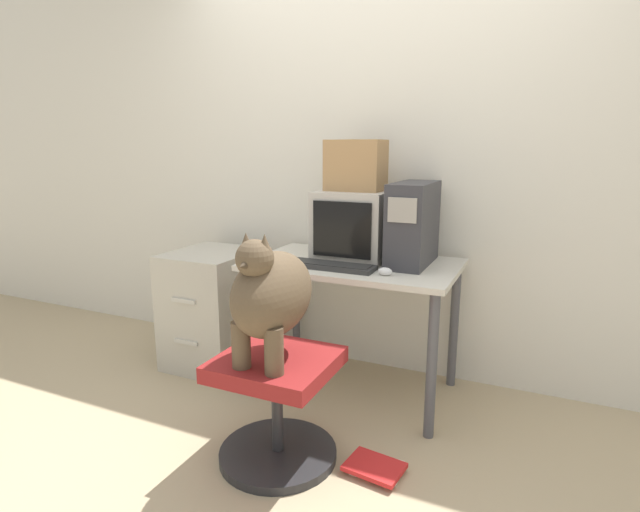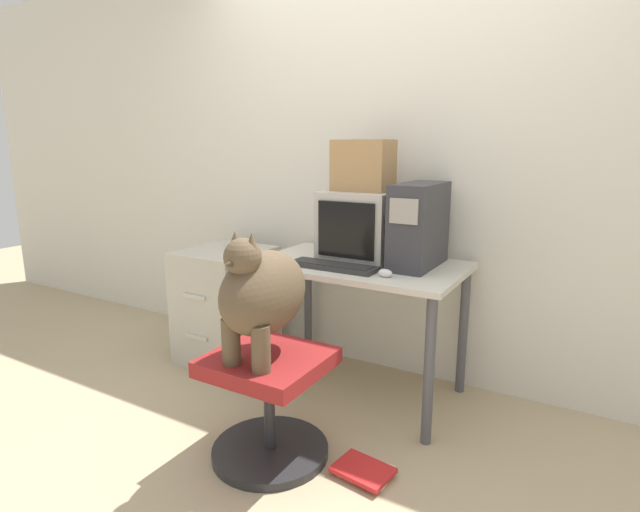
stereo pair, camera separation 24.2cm
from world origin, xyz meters
name	(u,v)px [view 2 (the right image)]	position (x,y,z in m)	size (l,w,h in m)	color
ground_plane	(327,418)	(0.00, 0.00, 0.00)	(12.00, 12.00, 0.00)	tan
wall_back	(391,158)	(0.00, 0.76, 1.30)	(8.00, 0.05, 2.60)	silver
desk	(359,281)	(0.00, 0.35, 0.65)	(1.12, 0.69, 0.75)	beige
crt_monitor	(362,225)	(-0.04, 0.45, 0.94)	(0.40, 0.40, 0.38)	#B7B2A8
pc_tower	(419,225)	(0.30, 0.44, 0.97)	(0.19, 0.45, 0.43)	#333338
keyboard	(333,266)	(-0.06, 0.16, 0.77)	(0.47, 0.14, 0.03)	#2D2D2D
computer_mouse	(385,273)	(0.24, 0.14, 0.77)	(0.07, 0.04, 0.04)	silver
office_chair	(269,399)	(-0.07, -0.40, 0.27)	(0.53, 0.53, 0.49)	#262628
dog	(262,292)	(-0.07, -0.43, 0.78)	(0.28, 0.48, 0.56)	brown
filing_cabinet	(227,305)	(-0.94, 0.33, 0.36)	(0.48, 0.56, 0.73)	#B7B2A3
cardboard_box	(363,166)	(-0.04, 0.45, 1.27)	(0.31, 0.21, 0.28)	#A87F51
book_stack_floor	(364,470)	(0.36, -0.31, 0.02)	(0.26, 0.21, 0.04)	silver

